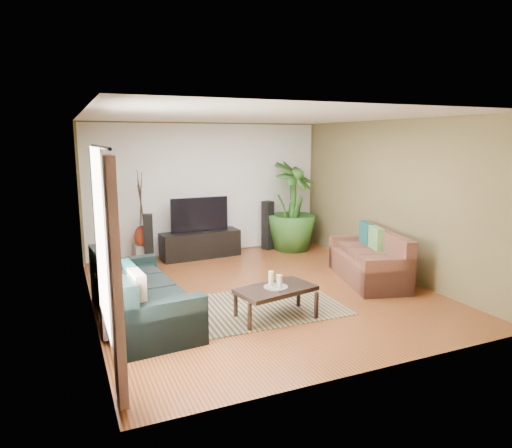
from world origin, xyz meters
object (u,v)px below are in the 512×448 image
coffee_table (276,303)px  speaker_right (268,225)px  sofa_left (142,289)px  vase (142,237)px  television (199,214)px  side_table (114,286)px  tv_stand (200,244)px  pedestal (143,253)px  speaker_left (149,239)px  sofa_right (368,256)px  potted_plant (292,207)px

coffee_table → speaker_right: (1.54, 3.57, 0.31)m
sofa_left → speaker_right: (3.19, 2.92, 0.10)m
speaker_right → vase: bearing=162.4°
television → side_table: bearing=-132.3°
tv_stand → pedestal: (-1.14, 0.08, -0.09)m
television → speaker_left: size_ratio=1.21×
vase → side_table: vase is taller
tv_stand → speaker_right: 1.57m
pedestal → sofa_left: bearing=-99.9°
sofa_left → speaker_left: (0.59, 2.75, 0.06)m
sofa_right → pedestal: sofa_right is taller
television → potted_plant: (2.01, -0.19, 0.07)m
speaker_left → potted_plant: size_ratio=0.51×
coffee_table → tv_stand: tv_stand is taller
sofa_right → television: bearing=-125.3°
sofa_right → television: (-2.16, 2.64, 0.45)m
sofa_left → television: size_ratio=1.92×
television → sofa_right: bearing=-50.7°
sofa_left → potted_plant: 4.55m
coffee_table → speaker_right: speaker_right is taller
tv_stand → television: (0.00, 0.02, 0.61)m
pedestal → side_table: side_table is taller
speaker_left → potted_plant: bearing=10.2°
television → potted_plant: size_ratio=0.62×
sofa_left → sofa_right: bearing=-91.7°
sofa_left → coffee_table: size_ratio=2.15×
coffee_table → sofa_left: bearing=146.7°
speaker_right → speaker_left: bearing=166.1°
side_table → sofa_left: bearing=-70.1°
television → speaker_right: television is taller
television → pedestal: (-1.14, 0.06, -0.70)m
tv_stand → potted_plant: size_ratio=0.84×
sofa_left → potted_plant: bearing=-58.9°
sofa_right → vase: size_ratio=4.04×
sofa_left → tv_stand: (1.64, 2.84, -0.16)m
pedestal → side_table: (-0.78, -2.16, 0.10)m
coffee_table → vase: vase is taller
pedestal → side_table: size_ratio=0.63×
sofa_left → pedestal: sofa_left is taller
potted_plant → pedestal: size_ratio=5.44×
sofa_right → speaker_right: 2.77m
vase → side_table: size_ratio=0.81×
tv_stand → potted_plant: 2.13m
sofa_left → potted_plant: (3.65, 2.67, 0.52)m
coffee_table → pedestal: coffee_table is taller
sofa_right → pedestal: 4.27m
sofa_right → speaker_left: size_ratio=1.86×
sofa_left → pedestal: size_ratio=6.46×
sofa_left → tv_stand: sofa_left is taller
television → speaker_left: television is taller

